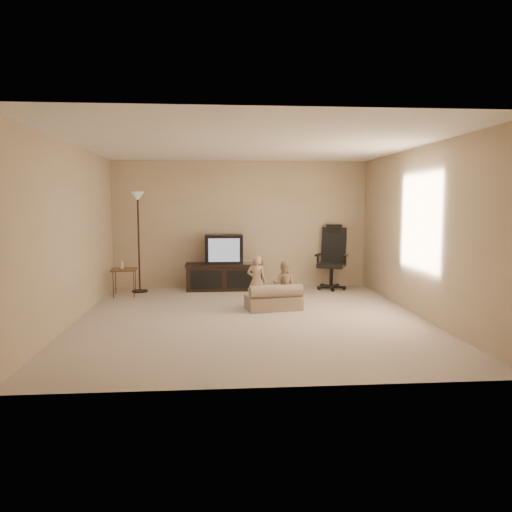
% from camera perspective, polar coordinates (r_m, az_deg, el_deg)
% --- Properties ---
extents(floor, '(5.50, 5.50, 0.00)m').
position_cam_1_polar(floor, '(7.32, -0.62, -7.15)').
color(floor, beige).
rests_on(floor, ground).
extents(room_shell, '(5.50, 5.50, 5.50)m').
position_cam_1_polar(room_shell, '(7.13, -0.63, 4.83)').
color(room_shell, white).
rests_on(room_shell, floor).
extents(tv_stand, '(1.51, 0.56, 1.08)m').
position_cam_1_polar(tv_stand, '(9.68, -3.65, -1.24)').
color(tv_stand, black).
rests_on(tv_stand, floor).
extents(office_chair, '(0.76, 0.78, 1.26)m').
position_cam_1_polar(office_chair, '(9.87, 8.69, -1.12)').
color(office_chair, black).
rests_on(office_chair, floor).
extents(side_table, '(0.48, 0.48, 0.67)m').
position_cam_1_polar(side_table, '(9.32, -14.85, -1.52)').
color(side_table, brown).
rests_on(side_table, floor).
extents(floor_lamp, '(0.29, 0.29, 1.89)m').
position_cam_1_polar(floor_lamp, '(9.59, -13.32, 4.12)').
color(floor_lamp, black).
rests_on(floor_lamp, floor).
extents(child_sofa, '(0.92, 0.61, 0.42)m').
position_cam_1_polar(child_sofa, '(7.86, 2.09, -4.98)').
color(child_sofa, gray).
rests_on(child_sofa, floor).
extents(toddler_left, '(0.37, 0.31, 0.85)m').
position_cam_1_polar(toddler_left, '(8.02, 0.06, -2.88)').
color(toddler_left, tan).
rests_on(toddler_left, floor).
extents(toddler_right, '(0.41, 0.30, 0.74)m').
position_cam_1_polar(toddler_right, '(8.04, 3.19, -3.26)').
color(toddler_right, tan).
rests_on(toddler_right, floor).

